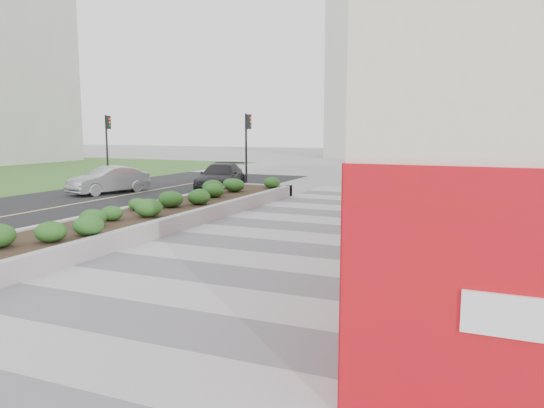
{
  "coord_description": "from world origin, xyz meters",
  "views": [
    {
      "loc": [
        5.6,
        -8.77,
        3.38
      ],
      "look_at": [
        -0.75,
        5.92,
        1.1
      ],
      "focal_mm": 35.0,
      "sensor_mm": 36.0,
      "label": 1
    }
  ],
  "objects_px": {
    "traffic_signal_near": "(247,140)",
    "car_dark": "(221,177)",
    "skateboarder": "(361,199)",
    "car_silver": "(109,180)",
    "planter": "(163,211)",
    "traffic_signal_far": "(108,139)"
  },
  "relations": [
    {
      "from": "skateboarder",
      "to": "car_dark",
      "type": "distance_m",
      "value": 10.77
    },
    {
      "from": "car_silver",
      "to": "car_dark",
      "type": "bearing_deg",
      "value": 52.46
    },
    {
      "from": "traffic_signal_far",
      "to": "car_silver",
      "type": "height_order",
      "value": "traffic_signal_far"
    },
    {
      "from": "traffic_signal_near",
      "to": "car_silver",
      "type": "relative_size",
      "value": 0.98
    },
    {
      "from": "traffic_signal_far",
      "to": "traffic_signal_near",
      "type": "bearing_deg",
      "value": 3.11
    },
    {
      "from": "traffic_signal_near",
      "to": "car_dark",
      "type": "height_order",
      "value": "traffic_signal_near"
    },
    {
      "from": "traffic_signal_near",
      "to": "traffic_signal_far",
      "type": "bearing_deg",
      "value": -176.89
    },
    {
      "from": "planter",
      "to": "traffic_signal_far",
      "type": "height_order",
      "value": "traffic_signal_far"
    },
    {
      "from": "traffic_signal_far",
      "to": "skateboarder",
      "type": "bearing_deg",
      "value": -18.71
    },
    {
      "from": "planter",
      "to": "car_silver",
      "type": "xyz_separation_m",
      "value": [
        -7.78,
        6.26,
        0.28
      ]
    },
    {
      "from": "car_dark",
      "to": "traffic_signal_near",
      "type": "bearing_deg",
      "value": 13.9
    },
    {
      "from": "traffic_signal_near",
      "to": "car_silver",
      "type": "xyz_separation_m",
      "value": [
        -6.05,
        -4.24,
        -2.06
      ]
    },
    {
      "from": "car_dark",
      "to": "traffic_signal_far",
      "type": "bearing_deg",
      "value": 162.13
    },
    {
      "from": "traffic_signal_far",
      "to": "car_silver",
      "type": "xyz_separation_m",
      "value": [
        3.15,
        -3.74,
        -2.06
      ]
    },
    {
      "from": "car_silver",
      "to": "planter",
      "type": "bearing_deg",
      "value": -22.65
    },
    {
      "from": "planter",
      "to": "traffic_signal_far",
      "type": "distance_m",
      "value": 15.0
    },
    {
      "from": "traffic_signal_near",
      "to": "car_dark",
      "type": "distance_m",
      "value": 2.5
    },
    {
      "from": "traffic_signal_near",
      "to": "car_silver",
      "type": "height_order",
      "value": "traffic_signal_near"
    },
    {
      "from": "car_silver",
      "to": "traffic_signal_near",
      "type": "bearing_deg",
      "value": 51.22
    },
    {
      "from": "planter",
      "to": "traffic_signal_far",
      "type": "relative_size",
      "value": 4.29
    },
    {
      "from": "planter",
      "to": "car_silver",
      "type": "height_order",
      "value": "car_silver"
    },
    {
      "from": "planter",
      "to": "car_dark",
      "type": "xyz_separation_m",
      "value": [
        -3.0,
        9.76,
        0.32
      ]
    }
  ]
}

